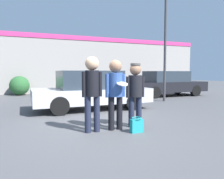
% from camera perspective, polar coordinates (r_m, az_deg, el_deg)
% --- Properties ---
extents(ground_plane, '(56.00, 56.00, 0.00)m').
position_cam_1_polar(ground_plane, '(5.68, -3.03, -9.94)').
color(ground_plane, '#4C4C4F').
extents(storefront_building, '(24.00, 0.22, 3.99)m').
position_cam_1_polar(storefront_building, '(15.53, -15.84, 6.59)').
color(storefront_building, gray).
rests_on(storefront_building, ground).
extents(person_left, '(0.49, 0.32, 1.78)m').
position_cam_1_polar(person_left, '(5.12, -5.22, 0.60)').
color(person_left, '#1E2338').
rests_on(person_left, ground).
extents(person_middle_with_frisbee, '(0.52, 0.56, 1.72)m').
position_cam_1_polar(person_middle_with_frisbee, '(5.33, 0.92, 0.34)').
color(person_middle_with_frisbee, black).
rests_on(person_middle_with_frisbee, ground).
extents(person_right, '(0.53, 0.36, 1.64)m').
position_cam_1_polar(person_right, '(5.67, 6.10, 0.15)').
color(person_right, '#1E2338').
rests_on(person_right, ground).
extents(parked_car_near, '(4.38, 1.96, 1.48)m').
position_cam_1_polar(parked_car_near, '(8.46, -5.61, -0.15)').
color(parked_car_near, '#B7BABF').
rests_on(parked_car_near, ground).
extents(parked_car_far, '(4.60, 1.85, 1.48)m').
position_cam_1_polar(parked_car_far, '(13.53, 14.15, 1.52)').
color(parked_car_far, black).
rests_on(parked_car_far, ground).
extents(street_lamp, '(1.16, 0.35, 6.08)m').
position_cam_1_polar(street_lamp, '(11.27, 14.60, 16.01)').
color(street_lamp, '#38383D').
rests_on(street_lamp, ground).
extents(shrub, '(1.19, 1.19, 1.19)m').
position_cam_1_polar(shrub, '(14.65, -23.01, 0.94)').
color(shrub, '#285B2D').
rests_on(shrub, ground).
extents(handbag, '(0.30, 0.23, 0.36)m').
position_cam_1_polar(handbag, '(5.24, 6.47, -9.25)').
color(handbag, teal).
rests_on(handbag, ground).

